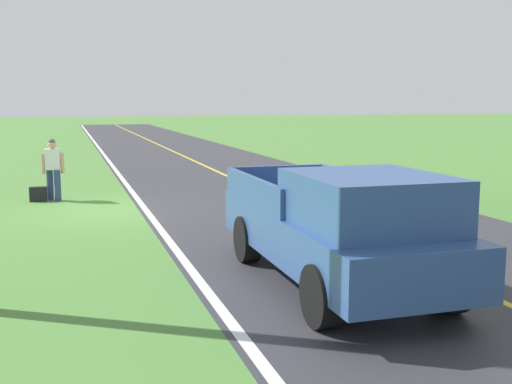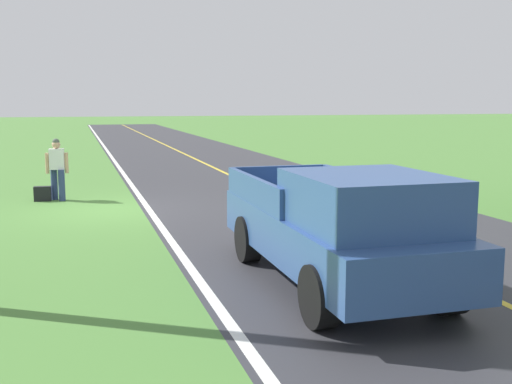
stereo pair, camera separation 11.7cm
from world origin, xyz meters
The scene contains 7 objects.
ground_plane centered at (0.00, 0.00, 0.00)m, with size 200.00×200.00×0.00m, color #4C7F38.
road_surface centered at (-4.68, 0.00, 0.00)m, with size 8.02×120.00×0.00m, color #333338.
lane_edge_line centered at (-0.85, 0.00, 0.01)m, with size 0.16×117.60×0.00m, color silver.
lane_centre_line centered at (-4.68, 0.00, 0.01)m, with size 0.14×117.60×0.00m, color gold.
hitchhiker_walking centered at (1.42, -2.05, 0.98)m, with size 0.62×0.53×1.75m.
suitcase_carried centered at (1.84, -2.00, 0.21)m, with size 0.20×0.46×0.42m, color black.
pickup_truck_passing centered at (-2.79, 7.82, 0.97)m, with size 2.12×5.41×1.82m.
Camera 1 is at (1.05, 15.93, 2.78)m, focal length 42.94 mm.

